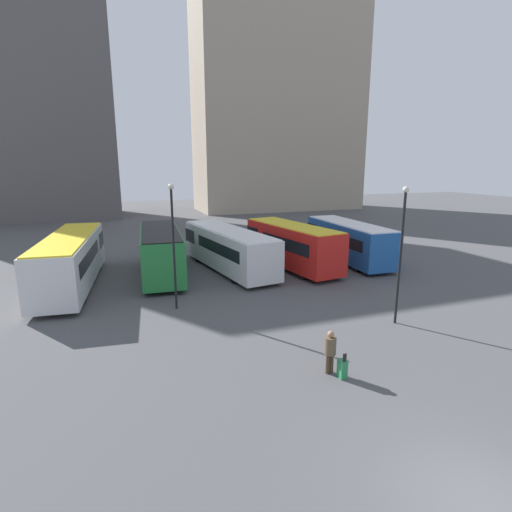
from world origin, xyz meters
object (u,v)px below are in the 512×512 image
object	(u,v)px
bus_3	(292,245)
suitcase	(342,369)
lamp_post_0	(173,238)
bus_2	(228,247)
bus_0	(71,259)
bus_1	(161,251)
lamp_post_1	(401,246)
traveler	(330,348)
bus_4	(348,240)

from	to	relation	value
bus_3	suitcase	size ratio (longest dim) A/B	9.67
bus_3	lamp_post_0	size ratio (longest dim) A/B	1.45
bus_2	lamp_post_0	distance (m)	8.65
lamp_post_0	bus_0	bearing A→B (deg)	131.18
bus_0	bus_1	size ratio (longest dim) A/B	1.22
bus_3	lamp_post_1	world-z (taller)	lamp_post_1
bus_0	traveler	size ratio (longest dim) A/B	7.18
bus_1	traveler	xyz separation A→B (m)	(4.14, -15.48, -0.74)
bus_3	bus_0	bearing A→B (deg)	78.93
bus_2	bus_3	size ratio (longest dim) A/B	1.18
bus_2	suitcase	distance (m)	15.94
suitcase	lamp_post_0	size ratio (longest dim) A/B	0.15
bus_2	bus_4	size ratio (longest dim) A/B	1.16
lamp_post_0	lamp_post_1	xyz separation A→B (m)	(9.57, -5.51, -0.01)
bus_4	traveler	distance (m)	17.89
bus_2	bus_0	bearing A→B (deg)	84.88
bus_2	lamp_post_1	world-z (taller)	lamp_post_1
bus_0	bus_3	bearing A→B (deg)	-86.55
traveler	bus_0	bearing A→B (deg)	31.81
bus_4	suitcase	size ratio (longest dim) A/B	9.85
bus_0	suitcase	size ratio (longest dim) A/B	12.03
bus_3	traveler	size ratio (longest dim) A/B	5.78
bus_1	suitcase	bearing A→B (deg)	-160.18
bus_0	bus_4	world-z (taller)	bus_0
lamp_post_1	lamp_post_0	bearing A→B (deg)	150.08
bus_2	bus_4	xyz separation A→B (m)	(9.56, -0.71, 0.03)
bus_2	bus_4	world-z (taller)	bus_4
bus_1	lamp_post_1	xyz separation A→B (m)	(9.49, -12.42, 2.05)
bus_2	bus_3	xyz separation A→B (m)	(4.49, -1.16, 0.12)
bus_4	lamp_post_0	xyz separation A→B (m)	(-14.34, -6.16, 2.13)
bus_4	bus_1	bearing A→B (deg)	88.90
bus_1	bus_2	size ratio (longest dim) A/B	0.86
bus_0	bus_3	distance (m)	14.73
bus_3	lamp_post_0	xyz separation A→B (m)	(-9.28, -5.71, 2.04)
bus_0	bus_1	bearing A→B (deg)	-77.48
bus_0	lamp_post_0	bearing A→B (deg)	-133.37
bus_2	lamp_post_0	world-z (taller)	lamp_post_0
suitcase	bus_4	bearing A→B (deg)	-34.36
bus_3	traveler	bearing A→B (deg)	151.40
bus_0	bus_4	distance (m)	19.79
lamp_post_0	lamp_post_1	size ratio (longest dim) A/B	1.00
suitcase	lamp_post_0	distance (m)	10.63
suitcase	bus_2	bearing A→B (deg)	-2.46
traveler	lamp_post_1	bearing A→B (deg)	-61.57
lamp_post_0	traveler	bearing A→B (deg)	-63.83
bus_0	bus_4	bearing A→B (deg)	-84.74
bus_0	bus_2	distance (m)	10.25
bus_1	bus_2	bearing A→B (deg)	-86.05
bus_3	traveler	distance (m)	15.17
bus_4	lamp_post_1	distance (m)	12.78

